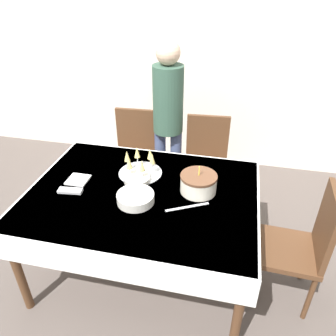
# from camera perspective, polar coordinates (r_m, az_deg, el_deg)

# --- Properties ---
(ground_plane) EXTENTS (12.00, 12.00, 0.00)m
(ground_plane) POSITION_cam_1_polar(r_m,az_deg,el_deg) (2.85, -3.86, -16.87)
(ground_plane) COLOR #564C47
(wall_back) EXTENTS (8.00, 0.05, 2.70)m
(wall_back) POSITION_cam_1_polar(r_m,az_deg,el_deg) (3.82, 3.75, 20.02)
(wall_back) COLOR silver
(wall_back) RESTS_ON ground_plane
(dining_table) EXTENTS (1.62, 1.21, 0.77)m
(dining_table) POSITION_cam_1_polar(r_m,az_deg,el_deg) (2.38, -4.44, -6.17)
(dining_table) COLOR white
(dining_table) RESTS_ON ground_plane
(dining_chair_far_left) EXTENTS (0.44, 0.44, 0.96)m
(dining_chair_far_left) POSITION_cam_1_polar(r_m,az_deg,el_deg) (3.29, -5.82, 2.45)
(dining_chair_far_left) COLOR #51331E
(dining_chair_far_left) RESTS_ON ground_plane
(dining_chair_far_right) EXTENTS (0.45, 0.45, 0.96)m
(dining_chair_far_right) POSITION_cam_1_polar(r_m,az_deg,el_deg) (3.16, 6.58, 1.04)
(dining_chair_far_right) COLOR #51331E
(dining_chair_far_right) RESTS_ON ground_plane
(dining_chair_right_end) EXTENTS (0.44, 0.44, 0.96)m
(dining_chair_right_end) POSITION_cam_1_polar(r_m,az_deg,el_deg) (2.46, 22.39, -12.05)
(dining_chair_right_end) COLOR #51331E
(dining_chair_right_end) RESTS_ON ground_plane
(birthday_cake) EXTENTS (0.26, 0.26, 0.21)m
(birthday_cake) POSITION_cam_1_polar(r_m,az_deg,el_deg) (2.29, 5.32, -2.67)
(birthday_cake) COLOR silver
(birthday_cake) RESTS_ON dining_table
(champagne_tray) EXTENTS (0.33, 0.33, 0.18)m
(champagne_tray) POSITION_cam_1_polar(r_m,az_deg,el_deg) (2.48, -4.91, 0.64)
(champagne_tray) COLOR silver
(champagne_tray) RESTS_ON dining_table
(plate_stack_main) EXTENTS (0.25, 0.25, 0.06)m
(plate_stack_main) POSITION_cam_1_polar(r_m,az_deg,el_deg) (2.22, -5.67, -5.21)
(plate_stack_main) COLOR silver
(plate_stack_main) RESTS_ON dining_table
(plate_stack_dessert) EXTENTS (0.19, 0.19, 0.04)m
(plate_stack_dessert) POSITION_cam_1_polar(r_m,az_deg,el_deg) (2.42, -5.43, -1.96)
(plate_stack_dessert) COLOR silver
(plate_stack_dessert) RESTS_ON dining_table
(cake_knife) EXTENTS (0.27, 0.16, 0.00)m
(cake_knife) POSITION_cam_1_polar(r_m,az_deg,el_deg) (2.18, 3.39, -6.80)
(cake_knife) COLOR silver
(cake_knife) RESTS_ON dining_table
(fork_pile) EXTENTS (0.18, 0.08, 0.02)m
(fork_pile) POSITION_cam_1_polar(r_m,az_deg,el_deg) (2.41, -16.67, -3.81)
(fork_pile) COLOR silver
(fork_pile) RESTS_ON dining_table
(napkin_pile) EXTENTS (0.15, 0.15, 0.01)m
(napkin_pile) POSITION_cam_1_polar(r_m,az_deg,el_deg) (2.52, -15.41, -1.99)
(napkin_pile) COLOR white
(napkin_pile) RESTS_ON dining_table
(person_standing) EXTENTS (0.28, 0.28, 1.61)m
(person_standing) POSITION_cam_1_polar(r_m,az_deg,el_deg) (3.08, 0.01, 9.69)
(person_standing) COLOR #3F4C72
(person_standing) RESTS_ON ground_plane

